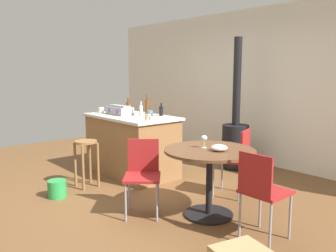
{
  "coord_description": "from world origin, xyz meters",
  "views": [
    {
      "loc": [
        3.52,
        -2.74,
        1.61
      ],
      "look_at": [
        -0.04,
        0.36,
        0.88
      ],
      "focal_mm": 37.47,
      "sensor_mm": 36.0,
      "label": 1
    }
  ],
  "objects_px": {
    "folding_chair_far": "(236,157)",
    "bottle_2": "(141,110)",
    "kitchen_island": "(132,144)",
    "serving_bowl": "(219,148)",
    "bottle_0": "(147,107)",
    "wooden_stool": "(86,154)",
    "bottle_1": "(161,111)",
    "dining_table": "(209,165)",
    "bottle_3": "(128,107)",
    "plastic_bucket": "(57,189)",
    "folding_chair_left": "(143,171)",
    "cup_0": "(150,114)",
    "folding_chair_near": "(262,189)",
    "cup_1": "(148,117)",
    "wine_glass": "(204,139)",
    "wood_stove": "(235,137)",
    "toolbox": "(120,110)",
    "cup_2": "(101,110)"
  },
  "relations": [
    {
      "from": "folding_chair_far",
      "to": "bottle_2",
      "type": "height_order",
      "value": "bottle_2"
    },
    {
      "from": "kitchen_island",
      "to": "serving_bowl",
      "type": "bearing_deg",
      "value": -8.18
    },
    {
      "from": "folding_chair_far",
      "to": "bottle_0",
      "type": "distance_m",
      "value": 1.79
    },
    {
      "from": "wooden_stool",
      "to": "bottle_1",
      "type": "height_order",
      "value": "bottle_1"
    },
    {
      "from": "dining_table",
      "to": "folding_chair_far",
      "type": "xyz_separation_m",
      "value": [
        -0.21,
        0.73,
        -0.06
      ]
    },
    {
      "from": "bottle_3",
      "to": "plastic_bucket",
      "type": "distance_m",
      "value": 1.93
    },
    {
      "from": "serving_bowl",
      "to": "folding_chair_left",
      "type": "bearing_deg",
      "value": -141.45
    },
    {
      "from": "wooden_stool",
      "to": "dining_table",
      "type": "height_order",
      "value": "dining_table"
    },
    {
      "from": "folding_chair_left",
      "to": "cup_0",
      "type": "xyz_separation_m",
      "value": [
        -0.97,
        0.87,
        0.49
      ]
    },
    {
      "from": "cup_0",
      "to": "folding_chair_far",
      "type": "bearing_deg",
      "value": 16.16
    },
    {
      "from": "bottle_3",
      "to": "plastic_bucket",
      "type": "relative_size",
      "value": 1.04
    },
    {
      "from": "folding_chair_near",
      "to": "wooden_stool",
      "type": "bearing_deg",
      "value": -169.38
    },
    {
      "from": "kitchen_island",
      "to": "cup_1",
      "type": "relative_size",
      "value": 12.69
    },
    {
      "from": "wine_glass",
      "to": "dining_table",
      "type": "bearing_deg",
      "value": -5.53
    },
    {
      "from": "wooden_stool",
      "to": "bottle_2",
      "type": "relative_size",
      "value": 2.85
    },
    {
      "from": "wood_stove",
      "to": "plastic_bucket",
      "type": "relative_size",
      "value": 9.09
    },
    {
      "from": "toolbox",
      "to": "cup_1",
      "type": "xyz_separation_m",
      "value": [
        0.83,
        -0.07,
        -0.03
      ]
    },
    {
      "from": "bottle_1",
      "to": "serving_bowl",
      "type": "bearing_deg",
      "value": -19.94
    },
    {
      "from": "folding_chair_left",
      "to": "bottle_1",
      "type": "distance_m",
      "value": 1.65
    },
    {
      "from": "wooden_stool",
      "to": "cup_2",
      "type": "xyz_separation_m",
      "value": [
        -0.69,
        0.66,
        0.51
      ]
    },
    {
      "from": "cup_2",
      "to": "cup_1",
      "type": "bearing_deg",
      "value": 2.34
    },
    {
      "from": "toolbox",
      "to": "bottle_1",
      "type": "xyz_separation_m",
      "value": [
        0.55,
        0.41,
        0.01
      ]
    },
    {
      "from": "bottle_0",
      "to": "bottle_2",
      "type": "relative_size",
      "value": 1.37
    },
    {
      "from": "bottle_3",
      "to": "cup_0",
      "type": "height_order",
      "value": "bottle_3"
    },
    {
      "from": "kitchen_island",
      "to": "bottle_0",
      "type": "height_order",
      "value": "bottle_0"
    },
    {
      "from": "bottle_1",
      "to": "plastic_bucket",
      "type": "bearing_deg",
      "value": -92.85
    },
    {
      "from": "wooden_stool",
      "to": "wine_glass",
      "type": "distance_m",
      "value": 1.86
    },
    {
      "from": "folding_chair_far",
      "to": "serving_bowl",
      "type": "xyz_separation_m",
      "value": [
        0.33,
        -0.71,
        0.27
      ]
    },
    {
      "from": "bottle_3",
      "to": "folding_chair_left",
      "type": "bearing_deg",
      "value": -30.35
    },
    {
      "from": "wooden_stool",
      "to": "folding_chair_near",
      "type": "xyz_separation_m",
      "value": [
        2.55,
        0.48,
        0.05
      ]
    },
    {
      "from": "bottle_0",
      "to": "bottle_2",
      "type": "xyz_separation_m",
      "value": [
        0.15,
        -0.24,
        -0.03
      ]
    },
    {
      "from": "folding_chair_far",
      "to": "plastic_bucket",
      "type": "distance_m",
      "value": 2.36
    },
    {
      "from": "folding_chair_far",
      "to": "cup_2",
      "type": "height_order",
      "value": "cup_2"
    },
    {
      "from": "wooden_stool",
      "to": "bottle_3",
      "type": "distance_m",
      "value": 1.3
    },
    {
      "from": "wooden_stool",
      "to": "serving_bowl",
      "type": "bearing_deg",
      "value": 16.23
    },
    {
      "from": "wood_stove",
      "to": "cup_1",
      "type": "xyz_separation_m",
      "value": [
        -0.28,
        -1.61,
        0.44
      ]
    },
    {
      "from": "wood_stove",
      "to": "plastic_bucket",
      "type": "bearing_deg",
      "value": -102.92
    },
    {
      "from": "folding_chair_far",
      "to": "folding_chair_left",
      "type": "relative_size",
      "value": 1.04
    },
    {
      "from": "cup_0",
      "to": "wood_stove",
      "type": "bearing_deg",
      "value": 71.47
    },
    {
      "from": "folding_chair_near",
      "to": "cup_0",
      "type": "height_order",
      "value": "cup_0"
    },
    {
      "from": "wood_stove",
      "to": "bottle_0",
      "type": "height_order",
      "value": "wood_stove"
    },
    {
      "from": "wine_glass",
      "to": "serving_bowl",
      "type": "height_order",
      "value": "wine_glass"
    },
    {
      "from": "folding_chair_far",
      "to": "bottle_3",
      "type": "relative_size",
      "value": 3.58
    },
    {
      "from": "kitchen_island",
      "to": "folding_chair_left",
      "type": "relative_size",
      "value": 1.83
    },
    {
      "from": "dining_table",
      "to": "toolbox",
      "type": "bearing_deg",
      "value": 173.77
    },
    {
      "from": "toolbox",
      "to": "wine_glass",
      "type": "xyz_separation_m",
      "value": [
        2.06,
        -0.23,
        -0.13
      ]
    },
    {
      "from": "toolbox",
      "to": "wine_glass",
      "type": "bearing_deg",
      "value": -6.27
    },
    {
      "from": "cup_2",
      "to": "plastic_bucket",
      "type": "relative_size",
      "value": 0.51
    },
    {
      "from": "kitchen_island",
      "to": "cup_1",
      "type": "bearing_deg",
      "value": -13.4
    },
    {
      "from": "serving_bowl",
      "to": "folding_chair_near",
      "type": "bearing_deg",
      "value": -8.08
    }
  ]
}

